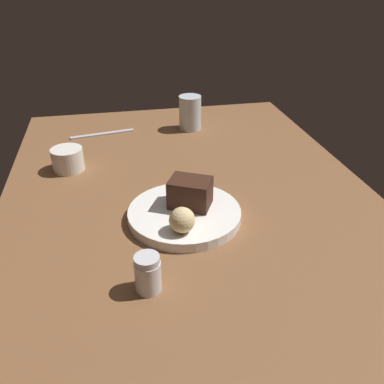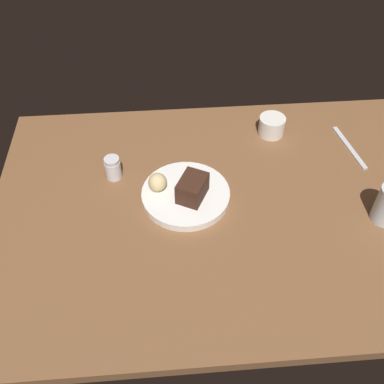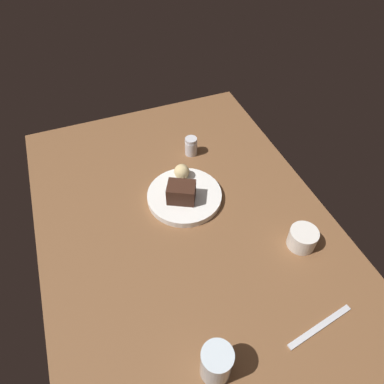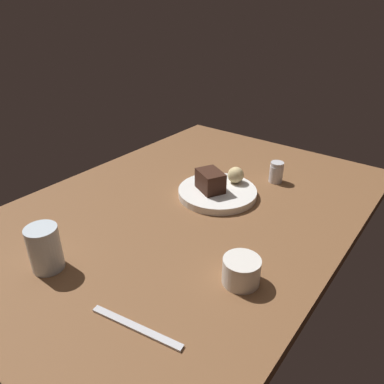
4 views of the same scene
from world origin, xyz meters
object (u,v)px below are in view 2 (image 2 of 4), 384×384
Objects in this scene: coffee_cup at (272,126)px; chocolate_cake_slice at (192,188)px; butter_knife at (349,147)px; bread_roll at (158,182)px; dessert_plate at (186,195)px; salt_shaker at (113,168)px.

chocolate_cake_slice is at bearing -134.96° from coffee_cup.
chocolate_cake_slice reaches higher than butter_knife.
bread_roll is (-8.75, 3.29, -0.50)cm from chocolate_cake_slice.
butter_knife is at bearing 20.13° from chocolate_cake_slice.
salt_shaker is (-19.10, 9.47, 2.21)cm from dessert_plate.
chocolate_cake_slice is 36.94cm from coffee_cup.
dessert_plate is at bearing -138.44° from coffee_cup.
salt_shaker is at bearing 153.63° from dessert_plate.
dessert_plate is at bearing -13.69° from bread_roll.
chocolate_cake_slice is 1.06× the size of coffee_cup.
dessert_plate is 2.79× the size of chocolate_cake_slice.
chocolate_cake_slice is (1.62, -1.55, 4.02)cm from dessert_plate.
dessert_plate is 4.60cm from chocolate_cake_slice.
bread_roll is 0.74× the size of salt_shaker.
chocolate_cake_slice is 1.25× the size of salt_shaker.
coffee_cup is at bearing 17.86° from salt_shaker.
salt_shaker is 0.85× the size of coffee_cup.
chocolate_cake_slice is at bearing -79.38° from butter_knife.
dessert_plate is at bearing -81.60° from butter_knife.
bread_roll is 0.63× the size of coffee_cup.
bread_roll reaches higher than dessert_plate.
chocolate_cake_slice is at bearing -28.00° from salt_shaker.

